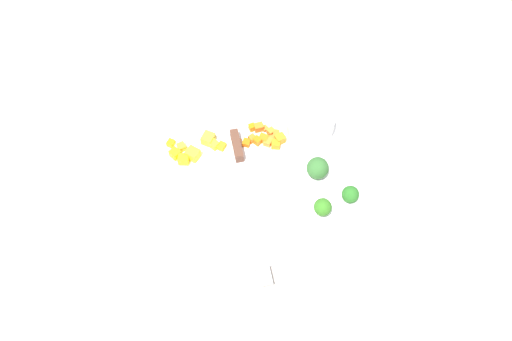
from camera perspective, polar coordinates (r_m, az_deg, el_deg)
ground_plane at (r=0.96m, az=0.00°, el=-0.64°), size 4.00×4.00×0.00m
cutting_board at (r=0.96m, az=0.00°, el=-0.47°), size 0.41×0.36×0.01m
prep_bowl at (r=0.99m, az=6.12°, el=5.29°), size 0.09×0.09×0.04m
chef_knife at (r=0.94m, az=-1.49°, el=-0.36°), size 0.04×0.31×0.02m
carrot_dice_0 at (r=1.00m, az=1.69°, el=4.41°), size 0.02×0.02×0.01m
carrot_dice_1 at (r=1.00m, az=0.31°, el=4.89°), size 0.02×0.01×0.02m
carrot_dice_2 at (r=0.98m, az=0.14°, el=3.37°), size 0.02×0.02×0.01m
carrot_dice_3 at (r=0.98m, az=1.35°, el=3.24°), size 0.02×0.02×0.01m
carrot_dice_4 at (r=0.98m, az=-1.03°, el=3.17°), size 0.02×0.02×0.01m
carrot_dice_5 at (r=0.98m, az=2.25°, el=2.96°), size 0.02×0.02×0.02m
carrot_dice_6 at (r=0.98m, az=-2.07°, el=3.19°), size 0.02×0.02×0.01m
carrot_dice_7 at (r=0.98m, az=2.74°, el=3.59°), size 0.02×0.02×0.02m
carrot_dice_8 at (r=0.99m, az=2.28°, el=4.14°), size 0.02×0.02×0.01m
carrot_dice_9 at (r=1.00m, az=-0.45°, el=4.89°), size 0.01×0.01×0.01m
carrot_dice_10 at (r=0.99m, az=0.84°, el=3.63°), size 0.02×0.02×0.01m
carrot_dice_11 at (r=0.99m, az=-0.42°, el=3.62°), size 0.02×0.02×0.01m
carrot_dice_12 at (r=1.00m, az=1.02°, el=4.77°), size 0.01×0.01×0.01m
carrot_dice_13 at (r=0.99m, az=1.98°, el=3.52°), size 0.02×0.02×0.01m
pepper_dice_0 at (r=0.97m, az=-7.12°, el=1.85°), size 0.03×0.03×0.02m
pepper_dice_1 at (r=0.98m, az=-3.90°, el=2.75°), size 0.02×0.02×0.01m
pepper_dice_2 at (r=0.98m, az=-9.10°, el=1.87°), size 0.02×0.02×0.02m
pepper_dice_3 at (r=0.97m, az=-8.17°, el=1.25°), size 0.02×0.02×0.02m
pepper_dice_4 at (r=0.99m, az=-8.38°, el=2.65°), size 0.02×0.02×0.01m
pepper_dice_5 at (r=0.99m, az=-5.41°, el=3.58°), size 0.03×0.03×0.02m
pepper_dice_6 at (r=1.00m, az=-9.58°, el=3.06°), size 0.02×0.02×0.01m
pepper_dice_7 at (r=0.98m, az=-4.71°, el=2.91°), size 0.02×0.02×0.02m
broccoli_floret_0 at (r=0.90m, az=7.52°, el=-4.12°), size 0.03×0.03×0.04m
broccoli_floret_1 at (r=0.94m, az=6.96°, el=0.27°), size 0.04×0.04×0.04m
broccoli_floret_2 at (r=0.93m, az=10.59°, el=-2.66°), size 0.03×0.03×0.03m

